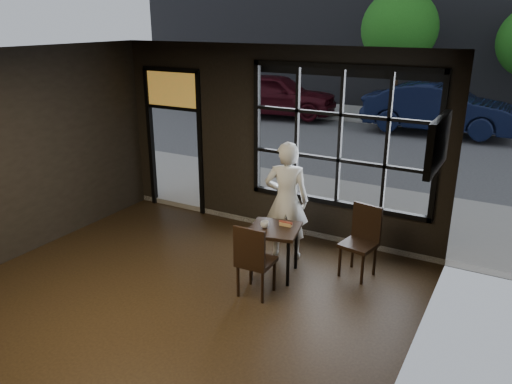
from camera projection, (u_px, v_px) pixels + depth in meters
The scene contains 16 objects.
floor at pixel (141, 327), 6.15m from camera, with size 6.00×7.00×0.02m, color black.
ceiling at pixel (117, 58), 5.09m from camera, with size 6.00×7.00×0.02m, color black.
wall_right at pixel (397, 266), 4.24m from camera, with size 0.04×7.00×3.20m, color black.
window_frame at pixel (340, 138), 7.89m from camera, with size 3.06×0.12×2.28m, color black.
stained_transom at pixel (172, 89), 9.22m from camera, with size 1.20×0.06×0.70m, color orange.
street_asphalt at pixel (453, 91), 25.95m from camera, with size 60.00×41.00×0.04m, color #545456.
cafe_table at pixel (274, 251), 7.27m from camera, with size 0.69×0.69×0.75m, color black.
chair_near at pixel (256, 259), 6.71m from camera, with size 0.45×0.45×1.05m, color black.
chair_window at pixel (359, 243), 7.19m from camera, with size 0.46×0.46×1.05m, color black.
man at pixel (287, 201), 7.67m from camera, with size 0.68×0.45×1.87m, color silver.
hotdog at pixel (286, 224), 7.21m from camera, with size 0.20×0.08×0.06m, color tan, non-canonical shape.
cup at pixel (265, 225), 7.14m from camera, with size 0.12×0.12×0.10m, color silver.
tv at pixel (438, 143), 5.59m from camera, with size 0.12×1.04×0.61m, color black.
navy_car at pixel (439, 108), 15.85m from camera, with size 1.64×4.70×1.55m, color black.
maroon_car at pixel (275, 94), 18.67m from camera, with size 1.85×4.60×1.57m, color #360910.
tree_left at pixel (399, 29), 17.55m from camera, with size 2.67×2.67×4.56m.
Camera 1 is at (3.80, -3.90, 3.60)m, focal length 35.00 mm.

